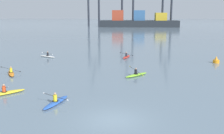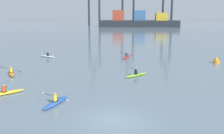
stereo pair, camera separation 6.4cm
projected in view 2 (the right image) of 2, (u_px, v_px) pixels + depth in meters
The scene contains 9 objects.
ground_plane at pixel (114, 120), 16.62m from camera, with size 800.00×800.00×0.00m, color slate.
container_barge at pixel (139, 21), 141.48m from camera, with size 43.16×11.04×9.16m.
channel_buoy at pixel (216, 61), 36.16m from camera, with size 0.90×0.90×1.00m.
kayak_yellow at pixel (5, 92), 21.98m from camera, with size 2.84×2.82×0.98m.
kayak_lime at pixel (136, 75), 28.54m from camera, with size 2.81×2.85×1.05m.
kayak_white at pixel (48, 56), 41.18m from camera, with size 3.24×2.24×0.98m.
kayak_orange at pixel (11, 73), 29.37m from camera, with size 2.18×3.26×1.05m.
kayak_blue at pixel (56, 102), 19.64m from camera, with size 2.20×3.44×0.95m.
kayak_red at pixel (127, 57), 40.70m from camera, with size 2.20×3.44×0.95m.
Camera 2 is at (1.08, -15.53, 6.80)m, focal length 40.66 mm.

